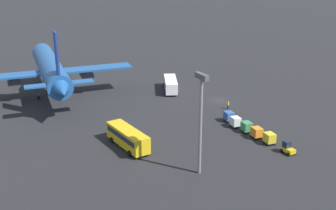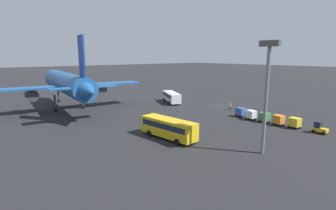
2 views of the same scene
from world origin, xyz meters
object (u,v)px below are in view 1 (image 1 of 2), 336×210
Objects in this scene: airplane at (50,69)px; baggage_tug at (288,148)px; worker_person at (228,105)px; cargo_cart_green at (247,126)px; shuttle_bus_far at (128,137)px; shuttle_bus_near at (171,84)px; cargo_cart_yellow at (269,138)px; cargo_cart_blue at (229,116)px; cargo_cart_white at (236,121)px; cargo_cart_orange at (257,132)px.

airplane is 18.68× the size of baggage_tug.
airplane reaches higher than worker_person.
cargo_cart_green is at bearing 159.44° from worker_person.
shuttle_bus_far reaches higher than baggage_tug.
shuttle_bus_near reaches higher than cargo_cart_yellow.
shuttle_bus_near is 23.87m from cargo_cart_blue.
cargo_cart_green is 1.00× the size of cargo_cart_white.
cargo_cart_blue is (-6.19, 4.27, 0.32)m from worker_person.
worker_person is at bearing -79.52° from shuttle_bus_far.
airplane is 35.84m from shuttle_bus_far.
cargo_cart_white is at bearing -99.34° from shuttle_bus_far.
shuttle_bus_far reaches higher than cargo_cart_orange.
cargo_cart_yellow and cargo_cart_orange have the same top height.
cargo_cart_green is (6.15, 0.27, 0.00)m from cargo_cart_yellow.
airplane is 42.20m from worker_person.
shuttle_bus_near is at bearing 0.27° from cargo_cart_green.
cargo_cart_green is at bearing -174.81° from cargo_cart_white.
cargo_cart_yellow is 6.15m from cargo_cart_green.
airplane is 25.84× the size of worker_person.
shuttle_bus_far is at bearing 86.53° from cargo_cart_white.
worker_person is 0.79× the size of cargo_cart_yellow.
worker_person is 18.99m from cargo_cart_yellow.
baggage_tug is at bearing -144.62° from airplane.
shuttle_bus_near is at bearing -46.86° from shuttle_bus_far.
airplane is at bearing 95.05° from shuttle_bus_near.
cargo_cart_yellow is 12.29m from cargo_cart_blue.
airplane is 20.39× the size of cargo_cart_blue.
cargo_cart_yellow is at bearing -142.65° from airplane.
airplane is 20.39× the size of cargo_cart_white.
cargo_cart_white is (-36.56, -26.75, -5.51)m from airplane.
cargo_cart_yellow is at bearing -177.47° from cargo_cart_green.
cargo_cart_green is at bearing 3.37° from baggage_tug.
worker_person is at bearing -16.92° from cargo_cart_orange.
worker_person is 7.53m from cargo_cart_blue.
baggage_tug is at bearing -179.29° from cargo_cart_blue.
shuttle_bus_near is 4.79× the size of cargo_cart_white.
shuttle_bus_far is at bearing 57.34° from baggage_tug.
cargo_cart_blue is at bearing 145.38° from worker_person.
shuttle_bus_far reaches higher than worker_person.
cargo_cart_orange is at bearing 5.09° from baggage_tug.
shuttle_bus_far reaches higher than shuttle_bus_near.
worker_person is (-27.29, -31.66, -5.83)m from airplane.
cargo_cart_orange is 1.00× the size of cargo_cart_white.
worker_person is 0.79× the size of cargo_cart_orange.
airplane is at bearing 29.15° from baggage_tug.
cargo_cart_blue is (6.15, -0.35, 0.00)m from cargo_cart_green.
shuttle_bus_near reaches higher than cargo_cart_white.
cargo_cart_yellow is 1.00× the size of cargo_cart_orange.
airplane is 50.81m from cargo_cart_orange.
cargo_cart_yellow is 1.00× the size of cargo_cart_blue.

